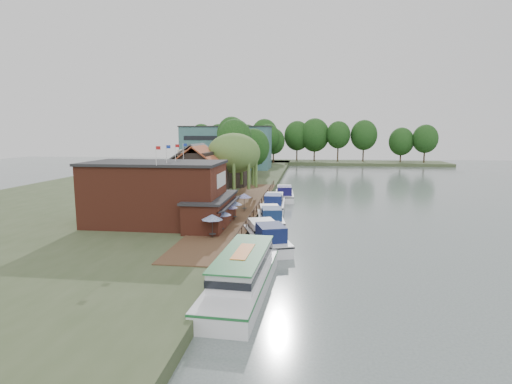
{
  "coord_description": "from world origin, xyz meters",
  "views": [
    {
      "loc": [
        1.27,
        -44.47,
        11.62
      ],
      "look_at": [
        -6.0,
        12.0,
        3.0
      ],
      "focal_mm": 28.0,
      "sensor_mm": 36.0,
      "label": 1
    }
  ],
  "objects_px": {
    "hotel_block": "(227,147)",
    "swan": "(265,274)",
    "cottage_b": "(197,168)",
    "cruiser_1": "(270,215)",
    "cruiser_0": "(266,233)",
    "umbrella_4": "(244,202)",
    "willow": "(234,165)",
    "umbrella_2": "(228,213)",
    "tour_boat": "(241,273)",
    "pub": "(172,193)",
    "umbrella_0": "(212,226)",
    "umbrella_1": "(221,221)",
    "umbrella_3": "(234,210)",
    "cottage_c": "(229,164)",
    "cottage_a": "(199,174)",
    "cruiser_2": "(274,201)",
    "cruiser_3": "(284,192)"
  },
  "relations": [
    {
      "from": "umbrella_1",
      "to": "umbrella_2",
      "type": "bearing_deg",
      "value": 90.13
    },
    {
      "from": "tour_boat",
      "to": "hotel_block",
      "type": "bearing_deg",
      "value": 104.89
    },
    {
      "from": "umbrella_0",
      "to": "umbrella_3",
      "type": "bearing_deg",
      "value": 85.51
    },
    {
      "from": "cottage_b",
      "to": "cruiser_1",
      "type": "xyz_separation_m",
      "value": [
        14.78,
        -19.33,
        -4.01
      ]
    },
    {
      "from": "umbrella_1",
      "to": "swan",
      "type": "relative_size",
      "value": 5.4
    },
    {
      "from": "cruiser_1",
      "to": "cruiser_2",
      "type": "xyz_separation_m",
      "value": [
        -0.35,
        9.57,
        0.08
      ]
    },
    {
      "from": "cruiser_1",
      "to": "cruiser_0",
      "type": "bearing_deg",
      "value": -96.8
    },
    {
      "from": "cruiser_0",
      "to": "cottage_b",
      "type": "bearing_deg",
      "value": 98.88
    },
    {
      "from": "cottage_b",
      "to": "cottage_c",
      "type": "distance_m",
      "value": 9.85
    },
    {
      "from": "cottage_b",
      "to": "umbrella_1",
      "type": "bearing_deg",
      "value": -69.84
    },
    {
      "from": "pub",
      "to": "cottage_a",
      "type": "height_order",
      "value": "cottage_a"
    },
    {
      "from": "hotel_block",
      "to": "swan",
      "type": "distance_m",
      "value": 86.48
    },
    {
      "from": "umbrella_3",
      "to": "umbrella_4",
      "type": "relative_size",
      "value": 1.0
    },
    {
      "from": "cottage_c",
      "to": "umbrella_2",
      "type": "xyz_separation_m",
      "value": [
        6.31,
        -33.02,
        -2.96
      ]
    },
    {
      "from": "umbrella_4",
      "to": "umbrella_0",
      "type": "bearing_deg",
      "value": -94.23
    },
    {
      "from": "willow",
      "to": "umbrella_3",
      "type": "height_order",
      "value": "willow"
    },
    {
      "from": "umbrella_0",
      "to": "cruiser_2",
      "type": "bearing_deg",
      "value": 77.79
    },
    {
      "from": "cottage_b",
      "to": "cottage_c",
      "type": "xyz_separation_m",
      "value": [
        4.0,
        9.0,
        0.0
      ]
    },
    {
      "from": "umbrella_1",
      "to": "cruiser_0",
      "type": "relative_size",
      "value": 0.22
    },
    {
      "from": "pub",
      "to": "willow",
      "type": "distance_m",
      "value": 20.36
    },
    {
      "from": "umbrella_2",
      "to": "tour_boat",
      "type": "relative_size",
      "value": 0.17
    },
    {
      "from": "umbrella_2",
      "to": "tour_boat",
      "type": "bearing_deg",
      "value": -75.65
    },
    {
      "from": "hotel_block",
      "to": "willow",
      "type": "relative_size",
      "value": 2.44
    },
    {
      "from": "cottage_b",
      "to": "tour_boat",
      "type": "xyz_separation_m",
      "value": [
        14.69,
        -41.14,
        -3.77
      ]
    },
    {
      "from": "umbrella_0",
      "to": "cruiser_0",
      "type": "distance_m",
      "value": 5.55
    },
    {
      "from": "willow",
      "to": "tour_boat",
      "type": "xyz_separation_m",
      "value": [
        7.19,
        -36.14,
        -4.73
      ]
    },
    {
      "from": "hotel_block",
      "to": "umbrella_0",
      "type": "xyz_separation_m",
      "value": [
        13.96,
        -76.42,
        -4.86
      ]
    },
    {
      "from": "willow",
      "to": "umbrella_2",
      "type": "bearing_deg",
      "value": -81.61
    },
    {
      "from": "cruiser_3",
      "to": "tour_boat",
      "type": "distance_m",
      "value": 40.99
    },
    {
      "from": "umbrella_4",
      "to": "pub",
      "type": "bearing_deg",
      "value": -129.47
    },
    {
      "from": "tour_boat",
      "to": "umbrella_4",
      "type": "bearing_deg",
      "value": 101.33
    },
    {
      "from": "cottage_a",
      "to": "umbrella_3",
      "type": "height_order",
      "value": "cottage_a"
    },
    {
      "from": "cottage_c",
      "to": "umbrella_0",
      "type": "distance_m",
      "value": 39.98
    },
    {
      "from": "cottage_a",
      "to": "cottage_b",
      "type": "bearing_deg",
      "value": 106.7
    },
    {
      "from": "cottage_a",
      "to": "umbrella_1",
      "type": "distance_m",
      "value": 19.74
    },
    {
      "from": "cottage_c",
      "to": "umbrella_4",
      "type": "distance_m",
      "value": 26.62
    },
    {
      "from": "cottage_b",
      "to": "umbrella_0",
      "type": "relative_size",
      "value": 4.04
    },
    {
      "from": "cottage_a",
      "to": "umbrella_0",
      "type": "relative_size",
      "value": 3.62
    },
    {
      "from": "pub",
      "to": "cottage_c",
      "type": "bearing_deg",
      "value": 90.0
    },
    {
      "from": "cruiser_1",
      "to": "hotel_block",
      "type": "bearing_deg",
      "value": 96.53
    },
    {
      "from": "pub",
      "to": "umbrella_0",
      "type": "relative_size",
      "value": 8.42
    },
    {
      "from": "hotel_block",
      "to": "tour_boat",
      "type": "height_order",
      "value": "hotel_block"
    },
    {
      "from": "umbrella_1",
      "to": "umbrella_4",
      "type": "bearing_deg",
      "value": 86.68
    },
    {
      "from": "umbrella_1",
      "to": "swan",
      "type": "xyz_separation_m",
      "value": [
        5.77,
        -9.73,
        -2.07
      ]
    },
    {
      "from": "pub",
      "to": "umbrella_2",
      "type": "relative_size",
      "value": 8.42
    },
    {
      "from": "umbrella_3",
      "to": "cottage_c",
      "type": "bearing_deg",
      "value": 102.07
    },
    {
      "from": "hotel_block",
      "to": "umbrella_4",
      "type": "relative_size",
      "value": 10.69
    },
    {
      "from": "cruiser_1",
      "to": "tour_boat",
      "type": "relative_size",
      "value": 0.75
    },
    {
      "from": "cottage_a",
      "to": "umbrella_1",
      "type": "xyz_separation_m",
      "value": [
        7.32,
        -18.1,
        -2.96
      ]
    },
    {
      "from": "cottage_c",
      "to": "swan",
      "type": "height_order",
      "value": "cottage_c"
    }
  ]
}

